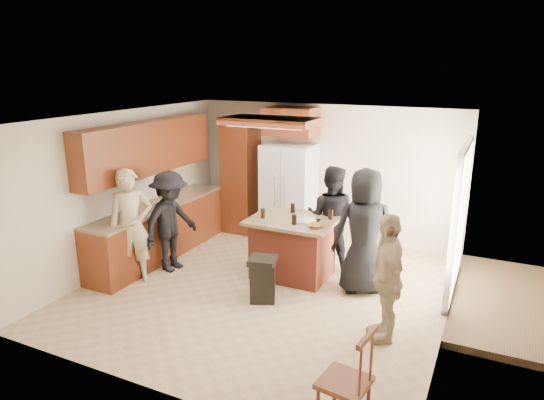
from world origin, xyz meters
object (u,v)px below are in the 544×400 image
at_px(person_behind_right, 364,232).
at_px(person_side_right, 387,277).
at_px(trash_bin, 263,279).
at_px(kitchen_island, 293,247).
at_px(person_behind_left, 331,218).
at_px(person_counter, 171,222).
at_px(person_front_left, 131,227).
at_px(refrigerator, 289,193).
at_px(spindle_chair, 346,383).

xyz_separation_m(person_behind_right, person_side_right, (0.57, -1.11, -0.13)).
bearing_deg(trash_bin, kitchen_island, 86.65).
xyz_separation_m(person_behind_left, kitchen_island, (-0.41, -0.58, -0.36)).
height_order(person_behind_right, person_counter, person_behind_right).
bearing_deg(trash_bin, person_counter, 169.79).
xyz_separation_m(person_side_right, trash_bin, (-1.74, 0.24, -0.46)).
distance_m(person_front_left, person_counter, 0.66).
xyz_separation_m(person_counter, trash_bin, (1.77, -0.32, -0.49)).
distance_m(person_counter, refrigerator, 2.36).
xyz_separation_m(person_behind_right, trash_bin, (-1.17, -0.87, -0.59)).
bearing_deg(person_side_right, trash_bin, -124.14).
distance_m(kitchen_island, spindle_chair, 3.29).
bearing_deg(person_side_right, person_counter, -125.34).
height_order(person_behind_right, trash_bin, person_behind_right).
xyz_separation_m(person_behind_right, spindle_chair, (0.60, -2.75, -0.46)).
height_order(person_behind_left, trash_bin, person_behind_left).
distance_m(person_side_right, spindle_chair, 1.67).
bearing_deg(kitchen_island, spindle_chair, -58.48).
bearing_deg(person_behind_left, person_counter, 24.66).
xyz_separation_m(person_behind_right, kitchen_island, (-1.12, 0.05, -0.44)).
distance_m(person_counter, spindle_chair, 4.19).
distance_m(person_side_right, kitchen_island, 2.08).
relative_size(person_side_right, kitchen_island, 1.23).
relative_size(person_behind_right, person_side_right, 1.16).
relative_size(person_behind_left, person_counter, 1.04).
xyz_separation_m(person_front_left, trash_bin, (2.03, 0.29, -0.55)).
distance_m(trash_bin, spindle_chair, 2.59).
bearing_deg(person_front_left, kitchen_island, -17.56).
distance_m(person_counter, trash_bin, 1.87).
height_order(person_front_left, refrigerator, refrigerator).
bearing_deg(kitchen_island, person_front_left, -149.70).
xyz_separation_m(person_behind_right, refrigerator, (-1.83, 1.52, -0.01)).
bearing_deg(spindle_chair, person_behind_right, 102.38).
height_order(refrigerator, kitchen_island, refrigerator).
height_order(person_behind_right, person_side_right, person_behind_right).
distance_m(person_side_right, person_counter, 3.56).
relative_size(person_side_right, spindle_chair, 1.58).
bearing_deg(kitchen_island, trash_bin, -93.35).
bearing_deg(person_front_left, person_side_right, -47.10).
distance_m(person_counter, kitchen_island, 1.96).
height_order(person_behind_left, person_counter, person_behind_left).
height_order(person_front_left, trash_bin, person_front_left).
height_order(person_behind_left, person_side_right, person_behind_left).
bearing_deg(person_behind_left, refrigerator, -41.71).
distance_m(person_front_left, person_side_right, 3.77).
bearing_deg(refrigerator, kitchen_island, -64.27).
bearing_deg(person_behind_right, person_front_left, -7.26).
distance_m(person_behind_right, kitchen_island, 1.20).
height_order(person_counter, trash_bin, person_counter).
xyz_separation_m(person_behind_left, trash_bin, (-0.47, -1.50, -0.52)).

